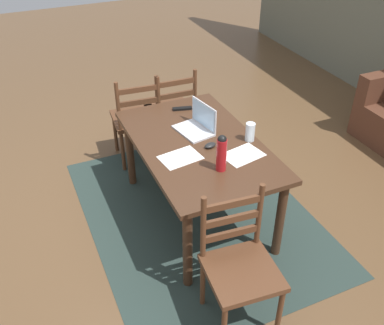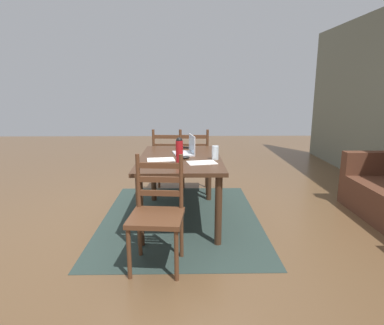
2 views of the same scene
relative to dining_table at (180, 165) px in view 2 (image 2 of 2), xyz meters
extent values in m
plane|color=brown|center=(0.00, 0.00, -0.65)|extent=(14.00, 14.00, 0.00)
cube|color=#283833|center=(0.00, 0.00, -0.65)|extent=(2.39, 1.82, 0.01)
cube|color=#422819|center=(0.00, 0.00, 0.07)|extent=(1.49, 0.91, 0.04)
cylinder|color=#422819|center=(-0.67, -0.38, -0.30)|extent=(0.07, 0.07, 0.70)
cylinder|color=#422819|center=(0.67, -0.38, -0.30)|extent=(0.07, 0.07, 0.70)
cylinder|color=#422819|center=(-0.67, 0.38, -0.30)|extent=(0.07, 0.07, 0.70)
cylinder|color=#422819|center=(0.67, 0.38, -0.30)|extent=(0.07, 0.07, 0.70)
cube|color=#56331E|center=(1.08, -0.18, -0.20)|extent=(0.48, 0.48, 0.04)
cylinder|color=#56331E|center=(1.28, -0.01, -0.43)|extent=(0.04, 0.04, 0.43)
cylinder|color=#56331E|center=(1.25, -0.39, -0.43)|extent=(0.04, 0.04, 0.43)
cylinder|color=#56331E|center=(0.90, 0.02, -0.43)|extent=(0.04, 0.04, 0.43)
cylinder|color=#56331E|center=(0.87, -0.36, -0.43)|extent=(0.04, 0.04, 0.43)
cylinder|color=#56331E|center=(0.89, 0.02, 0.05)|extent=(0.04, 0.04, 0.50)
cylinder|color=#56331E|center=(0.86, -0.35, 0.05)|extent=(0.04, 0.04, 0.50)
cube|color=#56331E|center=(0.88, -0.16, -0.05)|extent=(0.06, 0.36, 0.05)
cube|color=#56331E|center=(0.88, -0.16, 0.08)|extent=(0.06, 0.36, 0.05)
cube|color=#56331E|center=(0.88, -0.16, 0.20)|extent=(0.06, 0.36, 0.05)
cube|color=#56331E|center=(-1.08, -0.18, -0.20)|extent=(0.47, 0.47, 0.04)
cylinder|color=#56331E|center=(-1.28, -0.36, -0.43)|extent=(0.04, 0.04, 0.43)
cylinder|color=#56331E|center=(-1.25, 0.02, -0.43)|extent=(0.04, 0.04, 0.43)
cylinder|color=#56331E|center=(-0.90, -0.39, -0.43)|extent=(0.04, 0.04, 0.43)
cylinder|color=#56331E|center=(-0.87, -0.01, -0.43)|extent=(0.04, 0.04, 0.43)
cylinder|color=#56331E|center=(-0.89, -0.39, 0.05)|extent=(0.04, 0.04, 0.50)
cylinder|color=#56331E|center=(-0.86, -0.01, 0.05)|extent=(0.04, 0.04, 0.50)
cube|color=#56331E|center=(-0.88, -0.20, -0.05)|extent=(0.05, 0.36, 0.05)
cube|color=#56331E|center=(-0.88, -0.20, 0.08)|extent=(0.05, 0.36, 0.05)
cube|color=#56331E|center=(-0.88, -0.20, 0.20)|extent=(0.05, 0.36, 0.05)
cube|color=#56331E|center=(-1.08, 0.18, -0.20)|extent=(0.45, 0.45, 0.04)
cylinder|color=#56331E|center=(-1.27, 0.00, -0.43)|extent=(0.04, 0.04, 0.43)
cylinder|color=#56331E|center=(-1.26, 0.38, -0.43)|extent=(0.04, 0.04, 0.43)
cylinder|color=#56331E|center=(-0.89, -0.01, -0.43)|extent=(0.04, 0.04, 0.43)
cylinder|color=#56331E|center=(-0.88, 0.37, -0.43)|extent=(0.04, 0.04, 0.43)
cylinder|color=#56331E|center=(-0.88, -0.01, 0.05)|extent=(0.04, 0.04, 0.50)
cylinder|color=#56331E|center=(-0.87, 0.37, 0.05)|extent=(0.04, 0.04, 0.50)
cube|color=#56331E|center=(-0.88, 0.18, -0.05)|extent=(0.04, 0.36, 0.05)
cube|color=#56331E|center=(-0.88, 0.18, 0.08)|extent=(0.04, 0.36, 0.05)
cube|color=#56331E|center=(-0.88, 0.18, 0.20)|extent=(0.04, 0.36, 0.05)
cube|color=#512D1E|center=(-0.51, 2.53, -0.10)|extent=(0.16, 0.80, 0.30)
cube|color=silver|center=(-0.16, 0.03, 0.10)|extent=(0.36, 0.28, 0.02)
cube|color=silver|center=(-0.18, 0.14, 0.22)|extent=(0.32, 0.07, 0.21)
cube|color=#A5CCEA|center=(-0.18, 0.13, 0.22)|extent=(0.29, 0.06, 0.19)
cylinder|color=red|center=(0.40, 0.00, 0.22)|extent=(0.07, 0.07, 0.25)
sphere|color=black|center=(0.40, 0.00, 0.35)|extent=(0.07, 0.07, 0.07)
cylinder|color=silver|center=(0.14, 0.39, 0.17)|extent=(0.07, 0.07, 0.15)
ellipsoid|color=black|center=(0.10, 0.06, 0.11)|extent=(0.08, 0.11, 0.03)
cube|color=black|center=(-0.55, 0.10, 0.10)|extent=(0.08, 0.18, 0.02)
cube|color=white|center=(0.14, -0.21, 0.10)|extent=(0.25, 0.32, 0.00)
cube|color=white|center=(0.30, 0.23, 0.10)|extent=(0.26, 0.33, 0.00)
camera|label=1|loc=(2.66, -1.23, 1.94)|focal=41.39mm
camera|label=2|loc=(3.63, 0.07, 0.85)|focal=30.58mm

